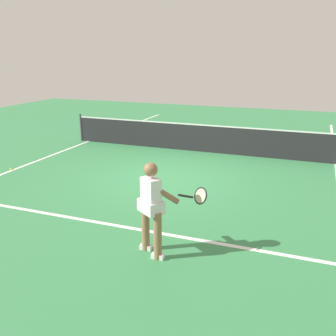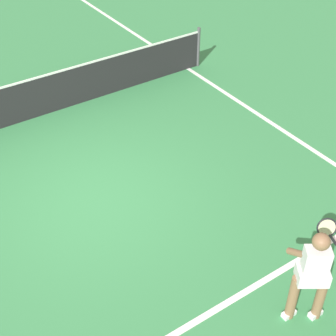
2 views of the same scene
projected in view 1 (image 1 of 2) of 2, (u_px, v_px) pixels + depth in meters
name	position (u px, v px, depth m)	size (l,w,h in m)	color
ground_plane	(165.00, 178.00, 10.00)	(28.19, 28.19, 0.00)	#38844C
service_line_marking	(108.00, 224.00, 7.34)	(8.45, 0.10, 0.01)	white
sideline_left_marking	(33.00, 162.00, 11.45)	(0.10, 19.69, 0.01)	white
court_net	(199.00, 138.00, 12.60)	(9.13, 0.08, 0.99)	#4C4C51
tennis_player	(153.00, 205.00, 6.02)	(1.08, 0.76, 1.55)	#8C6647
tennis_ball_near	(11.00, 169.00, 10.71)	(0.07, 0.07, 0.07)	#D1E533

